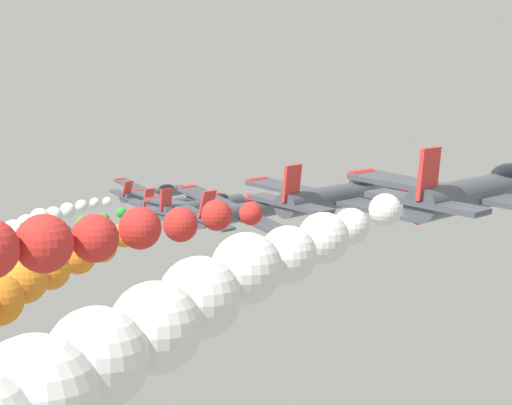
{
  "coord_description": "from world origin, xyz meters",
  "views": [
    {
      "loc": [
        39.16,
        -51.5,
        112.81
      ],
      "look_at": [
        0.0,
        0.0,
        104.39
      ],
      "focal_mm": 75.1,
      "sensor_mm": 36.0,
      "label": 1
    }
  ],
  "objects": [
    {
      "name": "airplane_trailing",
      "position": [
        23.6,
        -18.15,
        108.54
      ],
      "size": [
        9.55,
        10.35,
        2.49
      ],
      "rotation": [
        0.0,
        0.09,
        0.0
      ],
      "color": "#474C56"
    },
    {
      "name": "airplane_lead",
      "position": [
        -35.85,
        29.77,
        99.46
      ],
      "size": [
        9.28,
        10.35,
        3.33
      ],
      "rotation": [
        0.0,
        0.29,
        0.0
      ],
      "color": "#474C56"
    },
    {
      "name": "airplane_right_inner",
      "position": [
        -11.57,
        8.83,
        102.29
      ],
      "size": [
        9.56,
        10.35,
        2.44
      ],
      "rotation": [
        0.0,
        0.08,
        0.0
      ],
      "color": "#474C56"
    },
    {
      "name": "airplane_right_outer",
      "position": [
        12.73,
        -10.07,
        106.79
      ],
      "size": [
        9.54,
        10.35,
        2.58
      ],
      "rotation": [
        0.0,
        0.11,
        0.0
      ],
      "color": "#474C56"
    },
    {
      "name": "airplane_left_inner",
      "position": [
        -23.89,
        20.12,
        100.4
      ],
      "size": [
        9.44,
        10.35,
        2.97
      ],
      "rotation": [
        0.0,
        0.2,
        0.0
      ],
      "color": "#474C56"
    },
    {
      "name": "airplane_left_outer",
      "position": [
        -0.6,
        0.04,
        103.83
      ],
      "size": [
        9.29,
        10.35,
        3.3
      ],
      "rotation": [
        0.0,
        0.28,
        0.0
      ],
      "color": "#474C56"
    },
    {
      "name": "smoke_trail_trailing",
      "position": [
        23.47,
        -37.14,
        106.35
      ],
      "size": [
        3.03,
        18.13,
        5.41
      ],
      "color": "white"
    }
  ]
}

